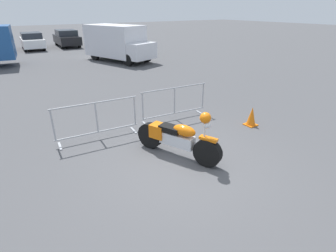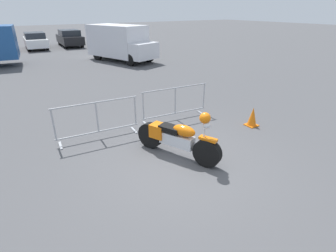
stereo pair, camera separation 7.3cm
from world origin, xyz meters
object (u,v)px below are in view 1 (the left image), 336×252
at_px(delivery_van, 117,42).
at_px(parked_car_white, 32,41).
at_px(motorcycle, 177,138).
at_px(traffic_cone, 252,117).
at_px(parked_car_black, 67,38).
at_px(crowd_barrier_far, 174,103).
at_px(crowd_barrier_near, 97,120).

bearing_deg(delivery_van, parked_car_white, -175.02).
height_order(delivery_van, parked_car_white, delivery_van).
relative_size(motorcycle, traffic_cone, 3.68).
height_order(delivery_van, parked_car_black, delivery_van).
xyz_separation_m(motorcycle, crowd_barrier_far, (1.28, 1.97, 0.06)).
height_order(crowd_barrier_near, crowd_barrier_far, same).
bearing_deg(parked_car_black, crowd_barrier_far, 178.16).
bearing_deg(delivery_van, crowd_barrier_near, -44.79).
height_order(crowd_barrier_far, parked_car_white, parked_car_white).
distance_m(motorcycle, crowd_barrier_far, 2.35).
bearing_deg(parked_car_black, delivery_van, -170.89).
relative_size(delivery_van, traffic_cone, 9.09).
height_order(parked_car_white, traffic_cone, parked_car_white).
distance_m(crowd_barrier_near, traffic_cone, 4.61).
distance_m(crowd_barrier_far, parked_car_white, 19.97).
distance_m(crowd_barrier_far, parked_car_black, 20.22).
relative_size(parked_car_white, traffic_cone, 7.16).
distance_m(delivery_van, parked_car_white, 10.10).
bearing_deg(traffic_cone, parked_car_white, 97.87).
height_order(motorcycle, parked_car_black, parked_car_black).
bearing_deg(motorcycle, traffic_cone, 71.25).
bearing_deg(delivery_van, parked_car_black, 167.68).
height_order(motorcycle, traffic_cone, motorcycle).
xyz_separation_m(crowd_barrier_near, parked_car_black, (4.26, 20.15, 0.20)).
height_order(crowd_barrier_near, delivery_van, delivery_van).
bearing_deg(parked_car_white, crowd_barrier_far, -173.31).
bearing_deg(crowd_barrier_far, traffic_cone, -45.59).
height_order(crowd_barrier_far, traffic_cone, crowd_barrier_far).
relative_size(crowd_barrier_far, parked_car_black, 0.51).
xyz_separation_m(delivery_van, parked_car_white, (-4.01, 9.25, -0.53)).
xyz_separation_m(motorcycle, delivery_van, (4.00, 12.64, 0.75)).
bearing_deg(motorcycle, delivery_van, 139.13).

